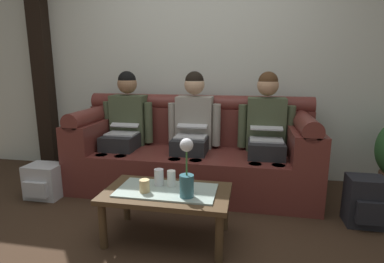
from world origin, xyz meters
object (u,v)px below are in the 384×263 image
object	(u,v)px
couch	(193,154)
person_right	(266,129)
person_left	(125,124)
cup_near_left	(145,186)
backpack_right	(365,202)
backpack_left	(45,181)
flower_vase	(187,172)
cup_near_right	(159,177)
person_middle	(193,127)
cup_far_center	(171,178)
coffee_table	(167,197)

from	to	relation	value
couch	person_right	size ratio (longest dim) A/B	2.01
person_left	cup_near_left	size ratio (longest dim) A/B	13.38
backpack_right	person_left	bearing A→B (deg)	166.79
backpack_left	backpack_right	bearing A→B (deg)	0.18
person_right	backpack_right	size ratio (longest dim) A/B	3.02
person_left	flower_vase	xyz separation A→B (m)	(0.91, -1.11, -0.10)
cup_near_right	couch	bearing A→B (deg)	85.34
person_middle	cup_far_center	xyz separation A→B (m)	(0.02, -0.95, -0.21)
coffee_table	person_middle	bearing A→B (deg)	90.00
cup_near_right	cup_far_center	xyz separation A→B (m)	(0.10, 0.00, -0.00)
couch	person_right	world-z (taller)	person_right
couch	coffee_table	xyz separation A→B (m)	(-0.00, -1.02, -0.04)
person_left	coffee_table	world-z (taller)	person_left
cup_near_left	cup_near_right	distance (m)	0.16
cup_near_right	person_middle	bearing A→B (deg)	85.32
person_middle	backpack_left	bearing A→B (deg)	-158.70
coffee_table	person_left	bearing A→B (deg)	126.03
person_middle	flower_vase	distance (m)	1.13
couch	cup_far_center	distance (m)	0.96
couch	person_right	xyz separation A→B (m)	(0.74, -0.00, 0.29)
coffee_table	backpack_left	distance (m)	1.47
couch	cup_far_center	bearing A→B (deg)	-88.90
couch	cup_near_right	xyz separation A→B (m)	(-0.08, -0.95, 0.08)
coffee_table	backpack_left	size ratio (longest dim) A/B	2.76
cup_near_left	cup_far_center	distance (m)	0.21
flower_vase	cup_near_right	size ratio (longest dim) A/B	3.27
cup_far_center	backpack_left	world-z (taller)	cup_far_center
flower_vase	backpack_left	xyz separation A→B (m)	(-1.55, 0.57, -0.40)
person_middle	backpack_left	distance (m)	1.56
couch	cup_far_center	size ratio (longest dim) A/B	20.32
person_left	backpack_right	xyz separation A→B (m)	(2.25, -0.53, -0.46)
couch	backpack_left	size ratio (longest dim) A/B	7.36
person_middle	person_right	xyz separation A→B (m)	(0.74, -0.00, 0.00)
couch	coffee_table	size ratio (longest dim) A/B	2.66
flower_vase	cup_far_center	xyz separation A→B (m)	(-0.15, 0.16, -0.11)
person_right	cup_near_left	distance (m)	1.42
person_right	backpack_right	xyz separation A→B (m)	(0.77, -0.53, -0.46)
coffee_table	cup_near_right	bearing A→B (deg)	138.54
cup_far_center	backpack_right	world-z (taller)	cup_far_center
flower_vase	person_left	bearing A→B (deg)	129.36
person_left	backpack_left	bearing A→B (deg)	-139.93
person_middle	cup_near_right	world-z (taller)	person_middle
person_middle	coffee_table	bearing A→B (deg)	-90.00
person_middle	flower_vase	xyz separation A→B (m)	(0.17, -1.11, -0.10)
person_right	cup_near_left	xyz separation A→B (m)	(-0.88, -1.09, -0.23)
flower_vase	cup_far_center	world-z (taller)	flower_vase
flower_vase	person_right	bearing A→B (deg)	62.79
cup_near_right	person_right	bearing A→B (deg)	49.23
flower_vase	backpack_right	xyz separation A→B (m)	(1.34, 0.58, -0.36)
backpack_right	coffee_table	bearing A→B (deg)	-162.09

